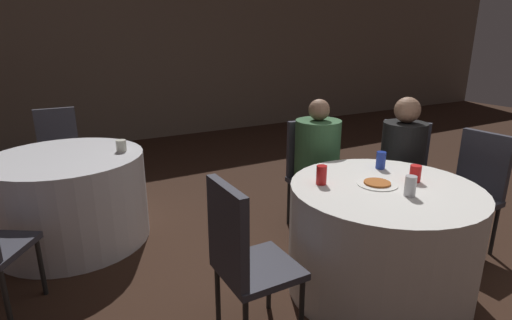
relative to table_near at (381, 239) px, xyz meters
name	(u,v)px	position (x,y,z in m)	size (l,w,h in m)	color
ground_plane	(408,286)	(0.20, -0.10, -0.36)	(16.00, 16.00, 0.00)	#382319
wall_back	(168,51)	(0.20, 4.90, 1.04)	(16.00, 0.06, 2.80)	#7A6B5B
table_near	(381,239)	(0.00, 0.00, 0.00)	(1.19, 1.19, 0.73)	white
table_far	(71,198)	(-1.68, 1.73, 0.00)	(1.19, 1.19, 0.73)	silver
chair_near_west	(242,253)	(-1.01, 0.00, 0.19)	(0.41, 0.40, 0.94)	#383842
chair_near_north	(311,166)	(0.18, 1.00, 0.19)	(0.46, 0.47, 0.94)	#383842
chair_near_northeast	(402,168)	(0.83, 0.58, 0.19)	(0.56, 0.56, 0.94)	#383842
chair_near_east	(475,183)	(1.01, 0.04, 0.19)	(0.42, 0.42, 0.94)	#383842
chair_far_north	(59,147)	(-1.67, 2.74, 0.19)	(0.41, 0.41, 0.94)	#383842
person_green_jacket	(320,167)	(0.15, 0.84, 0.23)	(0.41, 0.52, 1.14)	#282828
person_black_shirt	(400,168)	(0.70, 0.49, 0.23)	(0.49, 0.46, 1.16)	black
pizza_plate_near	(377,183)	(-0.02, 0.05, 0.37)	(0.25, 0.25, 0.02)	white
soda_can_blue	(381,160)	(0.24, 0.28, 0.42)	(0.07, 0.07, 0.12)	#1E38A5
soda_can_silver	(410,186)	(0.00, -0.18, 0.42)	(0.07, 0.07, 0.12)	silver
soda_can_red	(321,175)	(-0.33, 0.23, 0.42)	(0.07, 0.07, 0.12)	red
cup_near	(415,173)	(0.23, -0.02, 0.42)	(0.07, 0.07, 0.11)	red
cup_far	(121,146)	(-1.26, 1.64, 0.41)	(0.08, 0.08, 0.09)	silver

